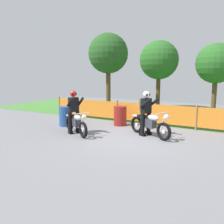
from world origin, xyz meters
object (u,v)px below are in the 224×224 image
(motorcycle_lead, at_px, (76,123))
(oil_drum, at_px, (120,116))
(rider_lead, at_px, (74,109))
(rider_trailing, at_px, (146,111))
(spare_drum, at_px, (66,116))
(motorcycle_trailing, at_px, (150,124))

(motorcycle_lead, bearing_deg, oil_drum, 101.23)
(oil_drum, bearing_deg, rider_lead, -112.68)
(rider_trailing, relative_size, spare_drum, 1.92)
(motorcycle_lead, distance_m, motorcycle_trailing, 2.82)
(motorcycle_trailing, relative_size, oil_drum, 2.20)
(motorcycle_trailing, height_order, oil_drum, motorcycle_trailing)
(spare_drum, bearing_deg, rider_trailing, 3.45)
(motorcycle_trailing, xyz_separation_m, oil_drum, (-1.87, 1.18, -0.04))
(motorcycle_trailing, distance_m, oil_drum, 2.21)
(motorcycle_lead, xyz_separation_m, spare_drum, (-1.35, 0.97, -0.01))
(motorcycle_lead, distance_m, rider_trailing, 2.72)
(rider_trailing, bearing_deg, motorcycle_lead, -128.14)
(rider_lead, distance_m, spare_drum, 1.54)
(oil_drum, height_order, spare_drum, same)
(rider_lead, bearing_deg, spare_drum, 172.18)
(motorcycle_lead, xyz_separation_m, motorcycle_trailing, (2.60, 1.10, 0.03))
(motorcycle_lead, distance_m, oil_drum, 2.40)
(motorcycle_lead, bearing_deg, rider_lead, -179.49)
(rider_lead, bearing_deg, motorcycle_lead, 0.51)
(motorcycle_lead, height_order, rider_trailing, rider_trailing)
(motorcycle_lead, relative_size, rider_trailing, 1.04)
(oil_drum, bearing_deg, motorcycle_lead, -107.65)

